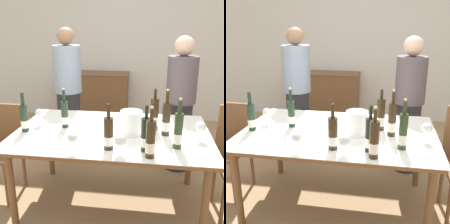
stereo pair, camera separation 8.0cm
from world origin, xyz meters
The scene contains 20 objects.
ground_plane centered at (0.00, 0.00, 0.00)m, with size 12.00×12.00×0.00m, color #A37F56.
back_wall centered at (0.00, 2.65, 1.40)m, with size 8.00×0.10×2.80m.
sideboard_cabinet centered at (-0.64, 2.36, 0.43)m, with size 1.18×0.46×0.85m.
dining_table centered at (0.00, 0.00, 0.68)m, with size 1.71×1.10×0.75m.
ice_bucket centered at (0.17, -0.04, 0.86)m, with size 0.19×0.19×0.21m.
wine_bottle_0 centered at (-0.76, -0.10, 0.87)m, with size 0.07×0.07×0.35m.
wine_bottle_1 centered at (0.02, -0.36, 0.87)m, with size 0.07×0.07×0.36m.
wine_bottle_2 centered at (0.30, -0.35, 0.87)m, with size 0.07×0.07×0.36m.
wine_bottle_3 centered at (0.46, -0.02, 0.89)m, with size 0.07×0.07×0.40m.
wine_bottle_4 centered at (-0.44, 0.05, 0.87)m, with size 0.06×0.06×0.37m.
wine_bottle_5 centered at (0.34, -0.46, 0.88)m, with size 0.07×0.07×0.38m.
wine_bottle_6 centered at (0.54, -0.27, 0.89)m, with size 0.07×0.07×0.40m.
wine_bottle_7 centered at (0.37, 0.11, 0.88)m, with size 0.07×0.07×0.37m.
wine_glass_0 centered at (0.12, -0.44, 0.85)m, with size 0.09×0.09×0.15m.
wine_glass_1 centered at (-0.23, -0.45, 0.86)m, with size 0.08×0.08×0.16m.
wine_glass_2 centered at (0.74, -0.09, 0.86)m, with size 0.08×0.08×0.16m.
wine_glass_3 centered at (-0.69, 0.07, 0.86)m, with size 0.08×0.08×0.16m.
chair_left_end centered at (-1.15, 0.08, 0.53)m, with size 0.42×0.42×0.90m.
person_host centered at (-0.66, 0.90, 0.81)m, with size 0.33×0.33×1.62m.
person_guest_left centered at (0.66, 0.82, 0.77)m, with size 0.33×0.33×1.54m.
Camera 2 is at (0.40, -2.28, 1.67)m, focal length 45.00 mm.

